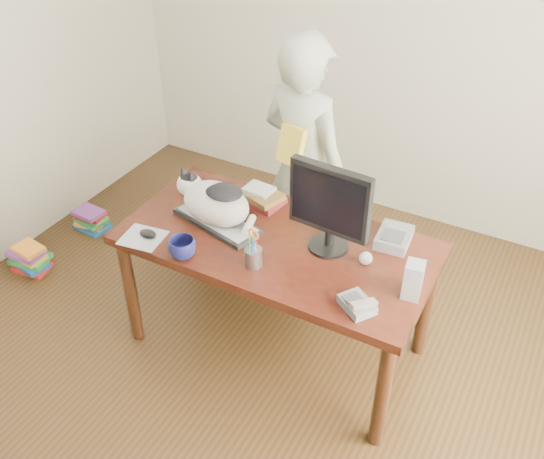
{
  "coord_description": "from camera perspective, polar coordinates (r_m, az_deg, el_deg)",
  "views": [
    {
      "loc": [
        1.16,
        -1.56,
        2.62
      ],
      "look_at": [
        0.0,
        0.55,
        0.85
      ],
      "focal_mm": 40.0,
      "sensor_mm": 36.0,
      "label": 1
    }
  ],
  "objects": [
    {
      "name": "pen_cup",
      "position": [
        2.89,
        -1.75,
        -2.44
      ],
      "size": [
        0.11,
        0.11,
        0.22
      ],
      "rotation": [
        0.0,
        0.0,
        -0.35
      ],
      "color": "gray",
      "rests_on": "desk"
    },
    {
      "name": "book_stack",
      "position": [
        3.34,
        -1.07,
        3.1
      ],
      "size": [
        0.27,
        0.22,
        0.09
      ],
      "rotation": [
        0.0,
        0.0,
        -0.2
      ],
      "color": "#501515",
      "rests_on": "desk"
    },
    {
      "name": "held_book",
      "position": [
        3.31,
        1.82,
        7.94
      ],
      "size": [
        0.17,
        0.13,
        0.21
      ],
      "rotation": [
        0.0,
        0.0,
        -0.27
      ],
      "color": "gold",
      "rests_on": "person"
    },
    {
      "name": "book_pile_b",
      "position": [
        4.59,
        -16.66,
        0.9
      ],
      "size": [
        0.26,
        0.2,
        0.15
      ],
      "color": "#184F94",
      "rests_on": "ground"
    },
    {
      "name": "room",
      "position": [
        2.32,
        -6.53,
        2.86
      ],
      "size": [
        4.5,
        4.5,
        4.5
      ],
      "color": "black",
      "rests_on": "ground"
    },
    {
      "name": "phone",
      "position": [
        2.72,
        8.05,
        -6.98
      ],
      "size": [
        0.2,
        0.18,
        0.07
      ],
      "rotation": [
        0.0,
        0.0,
        -0.59
      ],
      "color": "#5B5B5F",
      "rests_on": "desk"
    },
    {
      "name": "monitor",
      "position": [
        2.89,
        5.44,
        2.32
      ],
      "size": [
        0.42,
        0.22,
        0.47
      ],
      "rotation": [
        0.0,
        0.0,
        -0.07
      ],
      "color": "black",
      "rests_on": "desk"
    },
    {
      "name": "baseball",
      "position": [
        2.95,
        8.81,
        -2.7
      ],
      "size": [
        0.07,
        0.07,
        0.07
      ],
      "rotation": [
        0.0,
        0.0,
        -0.23
      ],
      "color": "beige",
      "rests_on": "desk"
    },
    {
      "name": "mouse",
      "position": [
        3.16,
        -11.59,
        -0.38
      ],
      "size": [
        0.1,
        0.07,
        0.04
      ],
      "rotation": [
        0.0,
        0.0,
        0.14
      ],
      "color": "black",
      "rests_on": "mousepad"
    },
    {
      "name": "speaker",
      "position": [
        2.78,
        13.14,
        -4.64
      ],
      "size": [
        0.09,
        0.1,
        0.18
      ],
      "rotation": [
        0.0,
        0.0,
        0.14
      ],
      "color": "gray",
      "rests_on": "desk"
    },
    {
      "name": "mousepad",
      "position": [
        3.17,
        -12.06,
        -0.75
      ],
      "size": [
        0.23,
        0.22,
        0.0
      ],
      "rotation": [
        0.0,
        0.0,
        0.14
      ],
      "color": "silver",
      "rests_on": "desk"
    },
    {
      "name": "desk",
      "position": [
        3.23,
        1.1,
        -2.35
      ],
      "size": [
        1.6,
        0.8,
        0.75
      ],
      "color": "black",
      "rests_on": "ground"
    },
    {
      "name": "calculator",
      "position": [
        3.12,
        11.41,
        -0.74
      ],
      "size": [
        0.18,
        0.23,
        0.07
      ],
      "rotation": [
        0.0,
        0.0,
        0.08
      ],
      "color": "#5B5B5F",
      "rests_on": "desk"
    },
    {
      "name": "person",
      "position": [
        3.56,
        3.01,
        5.74
      ],
      "size": [
        0.68,
        0.53,
        1.63
      ],
      "primitive_type": "imported",
      "rotation": [
        0.0,
        0.0,
        2.87
      ],
      "color": "silver",
      "rests_on": "ground"
    },
    {
      "name": "keyboard",
      "position": [
        3.21,
        -5.17,
        0.8
      ],
      "size": [
        0.53,
        0.3,
        0.03
      ],
      "rotation": [
        0.0,
        0.0,
        -0.24
      ],
      "color": "black",
      "rests_on": "desk"
    },
    {
      "name": "coffee_mug",
      "position": [
        2.98,
        -8.45,
        -1.77
      ],
      "size": [
        0.17,
        0.17,
        0.1
      ],
      "primitive_type": "imported",
      "rotation": [
        0.0,
        0.0,
        0.38
      ],
      "color": "#0C0E33",
      "rests_on": "desk"
    },
    {
      "name": "cat",
      "position": [
        3.15,
        -5.52,
        2.74
      ],
      "size": [
        0.49,
        0.31,
        0.28
      ],
      "rotation": [
        0.0,
        0.0,
        -0.24
      ],
      "color": "white",
      "rests_on": "keyboard"
    },
    {
      "name": "book_pile_a",
      "position": [
        4.33,
        -21.82,
        -2.56
      ],
      "size": [
        0.27,
        0.22,
        0.18
      ],
      "color": "#AD181B",
      "rests_on": "ground"
    }
  ]
}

